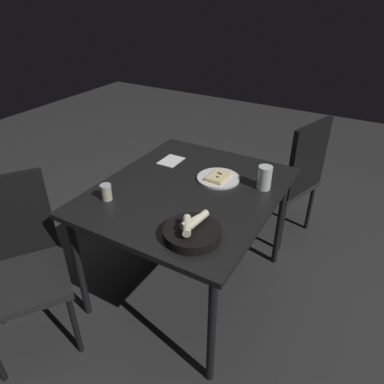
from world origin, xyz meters
TOP-DOWN VIEW (x-y plane):
  - ground at (0.00, 0.00)m, footprint 8.00×8.00m
  - dining_table at (0.00, 0.00)m, footprint 1.12×0.95m
  - pizza_plate at (0.18, -0.10)m, footprint 0.25×0.25m
  - bread_basket at (-0.36, -0.24)m, footprint 0.26×0.26m
  - beer_glass at (0.22, -0.36)m, footprint 0.08×0.08m
  - pepper_shaker at (-0.31, 0.32)m, footprint 0.06×0.06m
  - napkin at (0.25, 0.27)m, footprint 0.16×0.12m
  - chair_near at (0.86, -0.36)m, footprint 0.55×0.55m
  - chair_far at (-0.71, 0.60)m, footprint 0.61×0.61m

SIDE VIEW (x-z plane):
  - ground at x=0.00m, z-range 0.00..0.00m
  - chair_near at x=0.86m, z-range 0.05..0.99m
  - chair_far at x=-0.71m, z-range 0.06..0.99m
  - dining_table at x=0.00m, z-range 0.31..1.04m
  - napkin at x=0.25m, z-range 0.74..0.74m
  - pizza_plate at x=0.18m, z-range 0.73..0.77m
  - bread_basket at x=-0.36m, z-range 0.72..0.82m
  - pepper_shaker at x=-0.31m, z-range 0.73..0.82m
  - beer_glass at x=0.22m, z-range 0.73..0.86m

